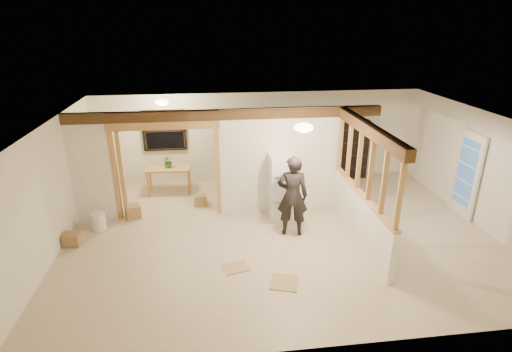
{
  "coord_description": "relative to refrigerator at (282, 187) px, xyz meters",
  "views": [
    {
      "loc": [
        -1.46,
        -7.46,
        4.32
      ],
      "look_at": [
        -0.46,
        0.4,
        1.21
      ],
      "focal_mm": 28.0,
      "sensor_mm": 36.0,
      "label": 1
    }
  ],
  "objects": [
    {
      "name": "floor",
      "position": [
        -0.21,
        -0.84,
        -0.75
      ],
      "size": [
        9.0,
        6.5,
        0.01
      ],
      "primitive_type": "cube",
      "color": "#C6B493",
      "rests_on": "ground"
    },
    {
      "name": "ceiling",
      "position": [
        -0.21,
        -0.84,
        1.76
      ],
      "size": [
        9.0,
        6.5,
        0.01
      ],
      "primitive_type": "cube",
      "color": "white"
    },
    {
      "name": "wall_back",
      "position": [
        -0.21,
        2.41,
        0.51
      ],
      "size": [
        9.0,
        0.01,
        2.5
      ],
      "primitive_type": "cube",
      "color": "silver",
      "rests_on": "floor"
    },
    {
      "name": "wall_front",
      "position": [
        -0.21,
        -4.09,
        0.51
      ],
      "size": [
        9.0,
        0.01,
        2.5
      ],
      "primitive_type": "cube",
      "color": "silver",
      "rests_on": "floor"
    },
    {
      "name": "wall_left",
      "position": [
        -4.71,
        -0.84,
        0.51
      ],
      "size": [
        0.01,
        6.5,
        2.5
      ],
      "primitive_type": "cube",
      "color": "silver",
      "rests_on": "floor"
    },
    {
      "name": "wall_right",
      "position": [
        4.29,
        -0.84,
        0.51
      ],
      "size": [
        0.01,
        6.5,
        2.5
      ],
      "primitive_type": "cube",
      "color": "silver",
      "rests_on": "floor"
    },
    {
      "name": "partition_left_stub",
      "position": [
        -4.26,
        0.36,
        0.51
      ],
      "size": [
        0.9,
        0.12,
        2.5
      ],
      "primitive_type": "cube",
      "color": "white",
      "rests_on": "floor"
    },
    {
      "name": "partition_center",
      "position": [
        -0.01,
        0.36,
        0.51
      ],
      "size": [
        2.8,
        0.12,
        2.5
      ],
      "primitive_type": "cube",
      "color": "white",
      "rests_on": "floor"
    },
    {
      "name": "doorway_frame",
      "position": [
        -2.61,
        0.36,
        0.36
      ],
      "size": [
        2.46,
        0.14,
        2.2
      ],
      "primitive_type": "cube",
      "color": "tan",
      "rests_on": "floor"
    },
    {
      "name": "header_beam_back",
      "position": [
        -1.21,
        0.36,
        1.64
      ],
      "size": [
        7.0,
        0.18,
        0.22
      ],
      "primitive_type": "cube",
      "color": "#52361C",
      "rests_on": "ceiling"
    },
    {
      "name": "header_beam_right",
      "position": [
        1.39,
        -1.24,
        1.64
      ],
      "size": [
        0.18,
        3.3,
        0.22
      ],
      "primitive_type": "cube",
      "color": "#52361C",
      "rests_on": "ceiling"
    },
    {
      "name": "pony_wall",
      "position": [
        1.39,
        -1.24,
        -0.24
      ],
      "size": [
        0.12,
        3.2,
        1.0
      ],
      "primitive_type": "cube",
      "color": "white",
      "rests_on": "floor"
    },
    {
      "name": "stud_partition",
      "position": [
        1.39,
        -1.24,
        0.92
      ],
      "size": [
        0.14,
        3.2,
        1.32
      ],
      "primitive_type": "cube",
      "color": "tan",
      "rests_on": "pony_wall"
    },
    {
      "name": "window_back",
      "position": [
        -2.81,
        2.33,
        0.81
      ],
      "size": [
        1.12,
        0.1,
        1.1
      ],
      "primitive_type": "cube",
      "color": "black",
      "rests_on": "wall_back"
    },
    {
      "name": "french_door",
      "position": [
        4.21,
        -0.44,
        0.26
      ],
      "size": [
        0.12,
        0.86,
        2.0
      ],
      "primitive_type": "cube",
      "color": "white",
      "rests_on": "floor"
    },
    {
      "name": "ceiling_dome_main",
      "position": [
        0.09,
        -1.34,
        1.74
      ],
      "size": [
        0.36,
        0.36,
        0.16
      ],
      "primitive_type": "ellipsoid",
      "color": "#FFEABF",
      "rests_on": "ceiling"
    },
    {
      "name": "ceiling_dome_util",
      "position": [
        -2.71,
        1.46,
        1.74
      ],
      "size": [
        0.32,
        0.32,
        0.14
      ],
      "primitive_type": "ellipsoid",
      "color": "#FFEABF",
      "rests_on": "ceiling"
    },
    {
      "name": "hanging_bulb",
      "position": [
        -2.21,
        0.76,
        1.44
      ],
      "size": [
        0.07,
        0.07,
        0.07
      ],
      "primitive_type": "ellipsoid",
      "color": "#FFD88C",
      "rests_on": "ceiling"
    },
    {
      "name": "refrigerator",
      "position": [
        0.0,
        0.0,
        0.0
      ],
      "size": [
        0.61,
        0.6,
        1.49
      ],
      "primitive_type": "cube",
      "color": "white",
      "rests_on": "floor"
    },
    {
      "name": "woman",
      "position": [
        0.05,
        -0.85,
        0.14
      ],
      "size": [
        0.72,
        0.54,
        1.78
      ],
      "primitive_type": "imported",
      "rotation": [
        0.0,
        0.0,
        2.96
      ],
      "color": "black",
      "rests_on": "floor"
    },
    {
      "name": "work_table",
      "position": [
        -2.72,
        1.71,
        -0.39
      ],
      "size": [
        1.18,
        0.65,
        0.72
      ],
      "primitive_type": "cube",
      "rotation": [
        0.0,
        0.0,
        -0.07
      ],
      "color": "tan",
      "rests_on": "floor"
    },
    {
      "name": "potted_plant",
      "position": [
        -2.7,
        1.72,
        0.14
      ],
      "size": [
        0.38,
        0.36,
        0.33
      ],
      "primitive_type": "imported",
      "rotation": [
        0.0,
        0.0,
        0.42
      ],
      "color": "#29642E",
      "rests_on": "work_table"
    },
    {
      "name": "shop_vac",
      "position": [
        -4.41,
        1.87,
        -0.49
      ],
      "size": [
        0.42,
        0.42,
        0.52
      ],
      "primitive_type": "cylinder",
      "rotation": [
        0.0,
        0.0,
        -0.07
      ],
      "color": "maroon",
      "rests_on": "floor"
    },
    {
      "name": "bookshelf",
      "position": [
        2.46,
        2.2,
        0.1
      ],
      "size": [
        0.85,
        0.28,
        1.7
      ],
      "primitive_type": "cube",
      "color": "black",
      "rests_on": "floor"
    },
    {
      "name": "bucket",
      "position": [
        -4.11,
        -0.16,
        -0.55
      ],
      "size": [
        0.38,
        0.38,
        0.39
      ],
      "primitive_type": "cylinder",
      "rotation": [
        0.0,
        0.0,
        -0.29
      ],
      "color": "silver",
      "rests_on": "floor"
    },
    {
      "name": "box_util_a",
      "position": [
        -1.91,
        0.83,
        -0.61
      ],
      "size": [
        0.32,
        0.28,
        0.27
      ],
      "primitive_type": "cube",
      "rotation": [
        0.0,
        0.0,
        0.03
      ],
      "color": "#967349",
      "rests_on": "floor"
    },
    {
      "name": "box_util_b",
      "position": [
        -3.47,
        0.36,
        -0.59
      ],
      "size": [
        0.41,
        0.41,
        0.3
      ],
      "primitive_type": "cube",
      "rotation": [
        0.0,
        0.0,
        0.36
      ],
      "color": "#967349",
      "rests_on": "floor"
    },
    {
      "name": "box_front",
      "position": [
        -4.51,
        -0.77,
        -0.61
      ],
      "size": [
        0.35,
        0.29,
        0.27
      ],
      "primitive_type": "cube",
      "rotation": [
        0.0,
        0.0,
        -0.08
      ],
      "color": "#967349",
      "rests_on": "floor"
    },
    {
      "name": "floor_panel_near",
      "position": [
        -0.43,
        -2.56,
        -0.74
      ],
      "size": [
        0.6,
        0.6,
        0.02
      ],
      "primitive_type": "cube",
      "rotation": [
        0.0,
        0.0,
        -0.3
      ],
      "color": "tan",
      "rests_on": "floor"
    },
    {
      "name": "floor_panel_far",
      "position": [
        -1.25,
        -1.99,
        -0.74
      ],
      "size": [
        0.54,
        0.48,
        0.02
      ],
      "primitive_type": "cube",
      "rotation": [
        0.0,
        0.0,
        0.23
      ],
      "color": "tan",
      "rests_on": "floor"
    }
  ]
}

